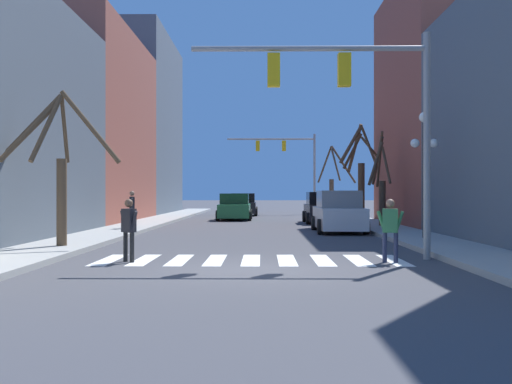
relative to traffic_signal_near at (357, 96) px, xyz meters
name	(u,v)px	position (x,y,z in m)	size (l,w,h in m)	color
ground_plane	(249,270)	(-2.71, -2.08, -4.18)	(240.00, 240.00, 0.00)	#424247
building_row_left	(77,121)	(-12.68, 17.63, 1.46)	(6.00, 46.94, 13.91)	#BCB299
crosswalk_stripes	(251,260)	(-2.71, -0.20, -4.17)	(7.65, 2.60, 0.01)	white
traffic_signal_near	(357,96)	(0.00, 0.00, 0.00)	(6.10, 0.28, 5.78)	gray
traffic_signal_far	(289,156)	(-0.27, 32.82, 0.50)	(7.11, 0.28, 6.42)	gray
street_lamp_right_corner	(424,149)	(3.14, 5.32, -0.97)	(0.95, 0.36, 4.33)	black
car_at_intersection	(322,209)	(0.91, 18.20, -3.37)	(1.98, 4.58, 1.74)	black
car_parked_right_near	(243,205)	(-3.85, 29.21, -3.41)	(2.11, 4.11, 1.65)	black
car_parked_left_near	(235,208)	(-4.16, 22.08, -3.40)	(2.13, 4.63, 1.65)	#236B38
car_driving_away_lane	(339,213)	(0.86, 10.50, -3.35)	(2.08, 4.75, 1.79)	silver
pedestrian_near_right_corner	(129,225)	(-5.70, -0.65, -3.26)	(0.55, 0.50, 1.55)	black
pedestrian_on_right_sidewalk	(132,206)	(-8.16, 10.94, -3.07)	(0.30, 0.70, 1.63)	black
pedestrian_on_left_sidewalk	(390,225)	(0.69, -0.70, -3.26)	(0.66, 0.29, 1.55)	#282D47
street_tree_right_near	(56,164)	(-8.44, 2.06, -1.64)	(3.42, 2.07, 4.57)	brown
street_tree_left_near	(381,183)	(3.20, 13.19, -2.04)	(1.03, 3.01, 4.47)	#473828
street_tree_left_mid	(333,183)	(3.26, 32.79, -1.73)	(2.96, 2.29, 5.35)	#473828
street_tree_left_far	(360,173)	(3.23, 19.39, -1.32)	(3.10, 1.95, 5.56)	brown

